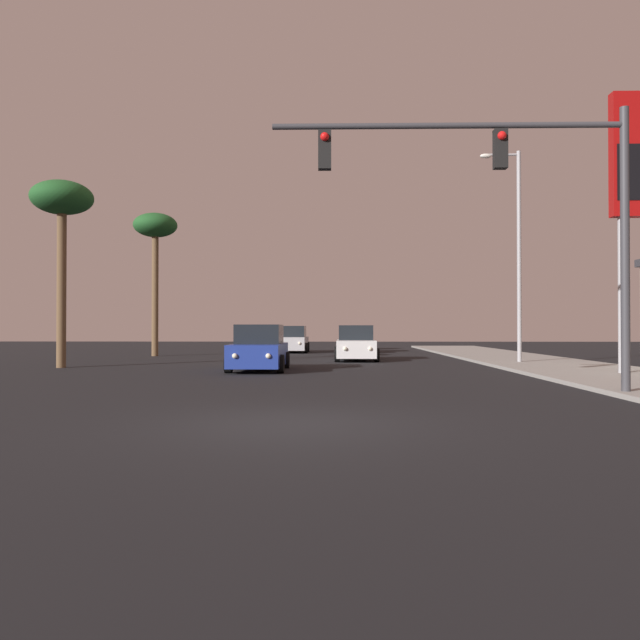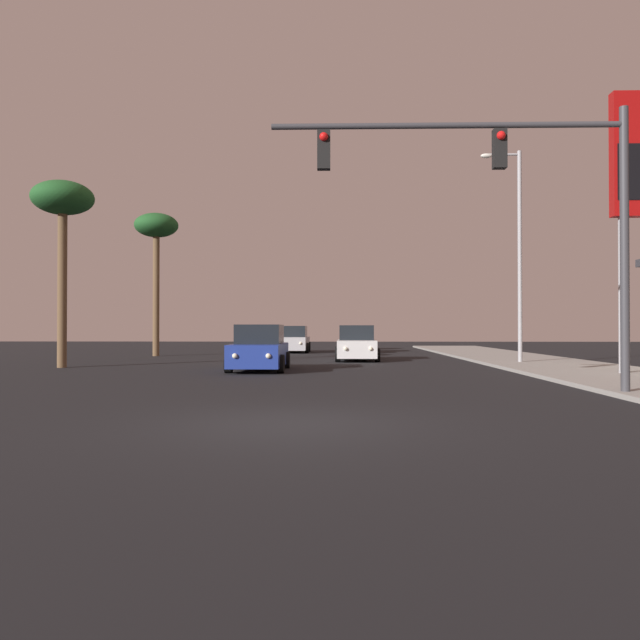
% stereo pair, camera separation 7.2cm
% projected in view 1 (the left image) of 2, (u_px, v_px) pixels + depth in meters
% --- Properties ---
extents(ground_plane, '(120.00, 120.00, 0.00)m').
position_uv_depth(ground_plane, '(293.00, 423.00, 10.19)').
color(ground_plane, black).
extents(sidewalk_right, '(5.00, 60.00, 0.12)m').
position_uv_depth(sidewalk_right, '(608.00, 375.00, 20.00)').
color(sidewalk_right, gray).
rests_on(sidewalk_right, ground).
extents(car_grey, '(2.04, 4.31, 1.68)m').
position_uv_depth(car_grey, '(353.00, 340.00, 39.64)').
color(car_grey, slate).
rests_on(car_grey, ground).
extents(car_white, '(2.04, 4.33, 1.68)m').
position_uv_depth(car_white, '(356.00, 345.00, 29.80)').
color(car_white, silver).
rests_on(car_white, ground).
extents(car_blue, '(2.04, 4.32, 1.68)m').
position_uv_depth(car_blue, '(259.00, 350.00, 22.80)').
color(car_blue, navy).
rests_on(car_blue, ground).
extents(car_silver, '(2.04, 4.33, 1.68)m').
position_uv_depth(car_silver, '(293.00, 340.00, 39.53)').
color(car_silver, '#B7B7BC').
rests_on(car_silver, ground).
extents(traffic_light_mast, '(8.17, 0.36, 6.50)m').
position_uv_depth(traffic_light_mast, '(520.00, 188.00, 14.28)').
color(traffic_light_mast, '#38383D').
rests_on(traffic_light_mast, sidewalk_right).
extents(street_lamp, '(1.74, 0.24, 9.00)m').
position_uv_depth(street_lamp, '(516.00, 245.00, 26.57)').
color(street_lamp, '#99999E').
rests_on(street_lamp, sidewalk_right).
extents(palm_tree_mid, '(2.40, 2.40, 7.91)m').
position_uv_depth(palm_tree_mid, '(155.00, 232.00, 34.45)').
color(palm_tree_mid, brown).
rests_on(palm_tree_mid, ground).
extents(palm_tree_near, '(2.40, 2.40, 7.34)m').
position_uv_depth(palm_tree_near, '(62.00, 206.00, 24.46)').
color(palm_tree_near, brown).
rests_on(palm_tree_near, ground).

